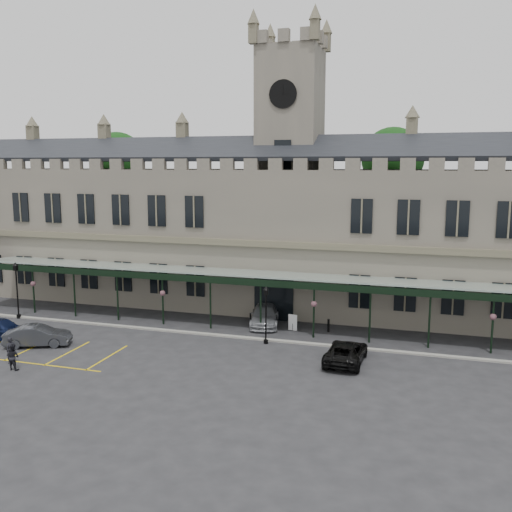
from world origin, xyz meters
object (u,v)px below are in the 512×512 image
(car_taxi, at_px, (265,315))
(person_b, at_px, (13,357))
(clock_tower, at_px, (290,156))
(person_a, at_px, (11,350))
(car_left_b, at_px, (38,336))
(lamp_post_left, at_px, (17,285))
(lamp_post_mid, at_px, (266,310))
(station_building, at_px, (289,233))
(sign_board, at_px, (293,323))
(car_left_a, at_px, (0,329))
(car_van, at_px, (346,352))

(car_taxi, xyz_separation_m, person_b, (-11.98, -14.06, 0.07))
(clock_tower, relative_size, person_a, 14.65)
(car_left_b, relative_size, car_taxi, 0.85)
(lamp_post_left, relative_size, lamp_post_mid, 1.13)
(car_taxi, bearing_deg, car_left_b, -157.32)
(person_a, bearing_deg, car_left_b, 39.68)
(station_building, relative_size, clock_tower, 2.42)
(clock_tower, xyz_separation_m, lamp_post_left, (-20.11, -10.65, -10.34))
(station_building, xyz_separation_m, car_left_b, (-13.89, -16.20, -5.74))
(lamp_post_mid, xyz_separation_m, sign_board, (1.06, 3.71, -1.84))
(car_left_a, bearing_deg, lamp_post_left, 21.68)
(car_left_a, xyz_separation_m, car_taxi, (17.16, 9.21, -0.03))
(station_building, bearing_deg, car_taxi, -92.85)
(person_b, bearing_deg, car_taxi, -127.78)
(car_left_a, distance_m, person_a, 5.81)
(clock_tower, distance_m, lamp_post_left, 24.99)
(sign_board, xyz_separation_m, car_left_b, (-16.02, -8.83, 0.13))
(car_left_a, bearing_deg, sign_board, -72.30)
(car_taxi, xyz_separation_m, person_a, (-12.88, -13.14, 0.09))
(station_building, xyz_separation_m, sign_board, (2.14, -7.37, -5.87))
(station_building, bearing_deg, sign_board, -73.83)
(car_left_b, distance_m, car_taxi, 16.68)
(car_taxi, bearing_deg, lamp_post_mid, -85.90)
(station_building, bearing_deg, person_a, -123.92)
(clock_tower, height_order, lamp_post_left, clock_tower)
(lamp_post_left, relative_size, person_b, 2.84)
(lamp_post_left, relative_size, sign_board, 3.82)
(clock_tower, distance_m, car_left_b, 24.73)
(car_taxi, bearing_deg, station_building, 74.22)
(car_left_a, relative_size, person_b, 2.81)
(station_building, height_order, sign_board, station_building)
(car_left_b, xyz_separation_m, person_b, (1.59, -4.35, 0.09))
(car_left_a, relative_size, car_left_b, 1.05)
(clock_tower, relative_size, person_b, 15.10)
(lamp_post_mid, relative_size, person_b, 2.51)
(lamp_post_mid, height_order, sign_board, lamp_post_mid)
(sign_board, height_order, car_van, car_van)
(clock_tower, distance_m, lamp_post_mid, 15.49)
(car_taxi, height_order, person_a, person_a)
(lamp_post_mid, xyz_separation_m, person_a, (-14.28, -8.54, -1.59))
(clock_tower, relative_size, car_taxi, 4.77)
(lamp_post_left, relative_size, car_left_b, 1.06)
(car_left_b, bearing_deg, person_b, 176.91)
(sign_board, xyz_separation_m, car_taxi, (-2.46, 0.88, 0.16))
(station_building, distance_m, lamp_post_mid, 11.84)
(lamp_post_mid, xyz_separation_m, car_left_b, (-14.97, -5.12, -1.71))
(car_left_a, bearing_deg, clock_tower, -53.21)
(clock_tower, distance_m, person_a, 26.71)
(car_left_a, distance_m, person_b, 7.10)
(clock_tower, relative_size, car_left_b, 5.62)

